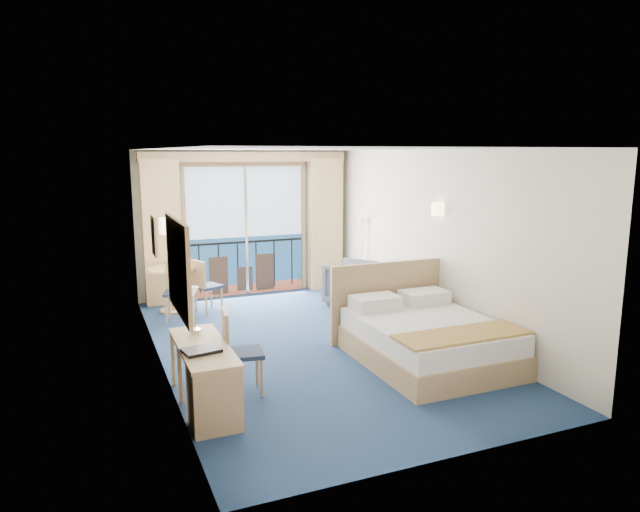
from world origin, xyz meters
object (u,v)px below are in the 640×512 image
(round_table, at_px, (173,278))
(table_chair_a, at_px, (204,283))
(armchair, at_px, (353,283))
(floor_lamp, at_px, (361,237))
(nightstand, at_px, (406,307))
(desk, at_px, (212,387))
(desk_chair, at_px, (236,347))
(bed, at_px, (425,337))
(table_chair_b, at_px, (178,287))

(round_table, distance_m, table_chair_a, 0.55)
(armchair, xyz_separation_m, floor_lamp, (0.37, 0.45, 0.74))
(nightstand, distance_m, desk, 4.14)
(desk, height_order, desk_chair, desk_chair)
(floor_lamp, distance_m, round_table, 3.43)
(bed, height_order, nightstand, bed)
(nightstand, bearing_deg, desk_chair, -153.20)
(armchair, bearing_deg, nightstand, 64.99)
(bed, relative_size, table_chair_b, 2.25)
(floor_lamp, bearing_deg, bed, -102.35)
(nightstand, bearing_deg, desk, -148.37)
(floor_lamp, relative_size, desk_chair, 1.54)
(bed, relative_size, desk, 1.46)
(table_chair_b, bearing_deg, floor_lamp, 18.50)
(round_table, bearing_deg, floor_lamp, -6.06)
(bed, xyz_separation_m, table_chair_b, (-2.64, 3.14, 0.22))
(nightstand, relative_size, round_table, 0.62)
(bed, height_order, table_chair_b, bed)
(armchair, xyz_separation_m, table_chair_b, (-2.98, 0.31, 0.14))
(desk, distance_m, round_table, 4.30)
(bed, distance_m, nightstand, 1.64)
(desk_chair, height_order, table_chair_a, desk_chair)
(desk, xyz_separation_m, round_table, (0.26, 4.29, 0.19))
(armchair, distance_m, floor_lamp, 0.94)
(table_chair_a, bearing_deg, table_chair_b, 95.06)
(nightstand, distance_m, table_chair_a, 3.36)
(nightstand, bearing_deg, bed, -112.22)
(desk_chair, bearing_deg, floor_lamp, -36.02)
(desk, height_order, table_chair_b, table_chair_b)
(floor_lamp, height_order, table_chair_b, floor_lamp)
(bed, xyz_separation_m, desk, (-2.90, -0.65, 0.06))
(desk_chair, relative_size, round_table, 1.15)
(table_chair_a, bearing_deg, bed, -169.52)
(floor_lamp, distance_m, desk_chair, 4.68)
(round_table, bearing_deg, table_chair_b, -89.15)
(floor_lamp, bearing_deg, armchair, -129.61)
(bed, xyz_separation_m, table_chair_a, (-2.16, 3.38, 0.19))
(bed, height_order, desk_chair, bed)
(round_table, bearing_deg, table_chair_a, -28.25)
(desk, xyz_separation_m, desk_chair, (0.40, 0.59, 0.17))
(table_chair_a, height_order, table_chair_b, table_chair_b)
(round_table, distance_m, table_chair_b, 0.50)
(bed, xyz_separation_m, armchair, (0.35, 2.83, 0.07))
(floor_lamp, xyz_separation_m, desk, (-3.62, -3.93, -0.75))
(table_chair_a, bearing_deg, desk_chair, 152.28)
(desk_chair, bearing_deg, nightstand, -55.28)
(nightstand, height_order, table_chair_b, table_chair_b)
(round_table, relative_size, table_chair_b, 0.89)
(table_chair_a, relative_size, table_chair_b, 0.95)
(floor_lamp, bearing_deg, desk_chair, -133.94)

